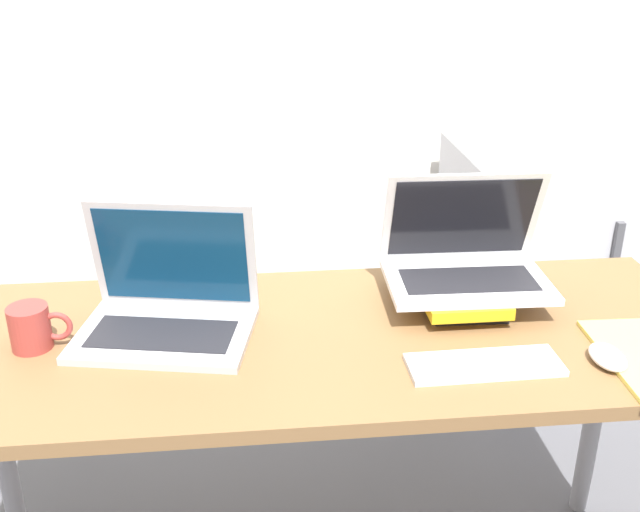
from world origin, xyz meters
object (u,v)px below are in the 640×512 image
(mug, at_px, (32,327))
(mini_fridge, at_px, (529,266))
(book_stack, at_px, (459,293))
(laptop_left, at_px, (167,307))
(mouse, at_px, (608,357))
(wireless_keyboard, at_px, (484,365))
(laptop_on_books, at_px, (465,259))

(mug, relative_size, mini_fridge, 0.14)
(book_stack, bearing_deg, laptop_left, -175.24)
(mouse, bearing_deg, book_stack, 128.57)
(laptop_left, xyz_separation_m, wireless_keyboard, (0.62, -0.22, -0.05))
(mini_fridge, bearing_deg, book_stack, -121.17)
(book_stack, distance_m, mug, 0.92)
(mini_fridge, bearing_deg, mouse, -105.03)
(mini_fridge, bearing_deg, laptop_left, -141.49)
(mini_fridge, bearing_deg, laptop_on_books, -121.09)
(wireless_keyboard, xyz_separation_m, mouse, (0.24, -0.01, 0.01))
(book_stack, bearing_deg, wireless_keyboard, -94.70)
(mini_fridge, bearing_deg, mug, -145.74)
(book_stack, bearing_deg, laptop_on_books, 56.07)
(mug, bearing_deg, wireless_keyboard, -10.78)
(laptop_left, xyz_separation_m, mug, (-0.27, -0.05, -0.01))
(book_stack, xyz_separation_m, mug, (-0.91, -0.10, 0.02))
(mug, bearing_deg, laptop_on_books, 7.63)
(laptop_on_books, distance_m, wireless_keyboard, 0.31)
(mouse, bearing_deg, mug, 171.04)
(laptop_on_books, xyz_separation_m, mouse, (0.21, -0.30, -0.09))
(wireless_keyboard, bearing_deg, mug, 169.22)
(laptop_on_books, distance_m, mini_fridge, 1.09)
(book_stack, distance_m, mini_fridge, 1.09)
(laptop_on_books, relative_size, mug, 2.91)
(laptop_left, relative_size, mug, 3.19)
(wireless_keyboard, xyz_separation_m, mug, (-0.89, 0.17, 0.04))
(laptop_on_books, xyz_separation_m, wireless_keyboard, (-0.04, -0.29, -0.09))
(mug, distance_m, mini_fridge, 1.79)
(wireless_keyboard, bearing_deg, laptop_left, 160.86)
(laptop_left, distance_m, mouse, 0.90)
(book_stack, relative_size, mug, 2.17)
(laptop_left, height_order, wireless_keyboard, laptop_left)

